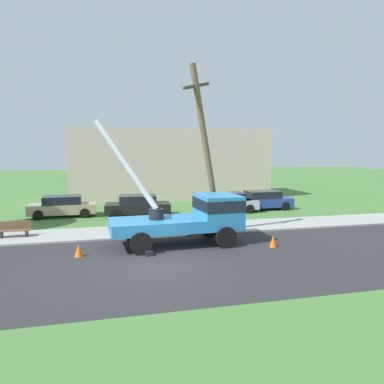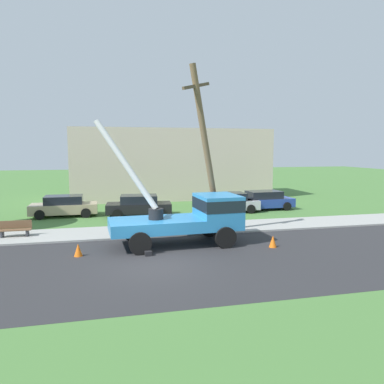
{
  "view_description": "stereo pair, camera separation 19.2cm",
  "coord_description": "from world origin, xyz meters",
  "px_view_note": "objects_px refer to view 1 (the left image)",
  "views": [
    {
      "loc": [
        -2.07,
        -14.18,
        4.58
      ],
      "look_at": [
        2.48,
        4.28,
        2.36
      ],
      "focal_mm": 34.46,
      "sensor_mm": 36.0,
      "label": 1
    },
    {
      "loc": [
        -1.88,
        -14.22,
        4.58
      ],
      "look_at": [
        2.48,
        4.28,
        2.36
      ],
      "focal_mm": 34.46,
      "sensor_mm": 36.0,
      "label": 2
    }
  ],
  "objects_px": {
    "leaning_utility_pole": "(206,150)",
    "traffic_cone_ahead": "(273,241)",
    "parked_sedan_tan": "(63,206)",
    "park_bench": "(14,230)",
    "traffic_cone_behind": "(79,250)",
    "utility_truck": "(193,215)",
    "parked_sedan_silver": "(227,202)",
    "parked_sedan_black": "(138,205)",
    "parked_sedan_blue": "(263,200)"
  },
  "relations": [
    {
      "from": "leaning_utility_pole",
      "to": "park_bench",
      "type": "xyz_separation_m",
      "value": [
        -9.78,
        1.6,
        -4.07
      ]
    },
    {
      "from": "park_bench",
      "to": "traffic_cone_ahead",
      "type": "bearing_deg",
      "value": -21.04
    },
    {
      "from": "utility_truck",
      "to": "parked_sedan_tan",
      "type": "distance_m",
      "value": 11.41
    },
    {
      "from": "utility_truck",
      "to": "parked_sedan_silver",
      "type": "height_order",
      "value": "utility_truck"
    },
    {
      "from": "traffic_cone_behind",
      "to": "parked_sedan_blue",
      "type": "height_order",
      "value": "parked_sedan_blue"
    },
    {
      "from": "parked_sedan_tan",
      "to": "leaning_utility_pole",
      "type": "bearing_deg",
      "value": -43.56
    },
    {
      "from": "utility_truck",
      "to": "parked_sedan_silver",
      "type": "distance_m",
      "value": 9.35
    },
    {
      "from": "utility_truck",
      "to": "parked_sedan_silver",
      "type": "bearing_deg",
      "value": 60.66
    },
    {
      "from": "parked_sedan_tan",
      "to": "parked_sedan_black",
      "type": "distance_m",
      "value": 5.08
    },
    {
      "from": "parked_sedan_tan",
      "to": "utility_truck",
      "type": "bearing_deg",
      "value": -53.03
    },
    {
      "from": "leaning_utility_pole",
      "to": "parked_sedan_tan",
      "type": "relative_size",
      "value": 2.0
    },
    {
      "from": "leaning_utility_pole",
      "to": "traffic_cone_behind",
      "type": "relative_size",
      "value": 15.75
    },
    {
      "from": "parked_sedan_tan",
      "to": "traffic_cone_ahead",
      "type": "bearing_deg",
      "value": -45.79
    },
    {
      "from": "traffic_cone_ahead",
      "to": "traffic_cone_behind",
      "type": "xyz_separation_m",
      "value": [
        -8.78,
        0.57,
        0.0
      ]
    },
    {
      "from": "parked_sedan_black",
      "to": "park_bench",
      "type": "bearing_deg",
      "value": -143.34
    },
    {
      "from": "leaning_utility_pole",
      "to": "traffic_cone_ahead",
      "type": "height_order",
      "value": "leaning_utility_pole"
    },
    {
      "from": "traffic_cone_ahead",
      "to": "parked_sedan_silver",
      "type": "bearing_deg",
      "value": 83.78
    },
    {
      "from": "parked_sedan_black",
      "to": "park_bench",
      "type": "height_order",
      "value": "parked_sedan_black"
    },
    {
      "from": "leaning_utility_pole",
      "to": "parked_sedan_black",
      "type": "bearing_deg",
      "value": 113.96
    },
    {
      "from": "park_bench",
      "to": "utility_truck",
      "type": "bearing_deg",
      "value": -19.86
    },
    {
      "from": "traffic_cone_ahead",
      "to": "traffic_cone_behind",
      "type": "distance_m",
      "value": 8.8
    },
    {
      "from": "traffic_cone_ahead",
      "to": "parked_sedan_silver",
      "type": "xyz_separation_m",
      "value": [
        1.06,
        9.68,
        0.43
      ]
    },
    {
      "from": "traffic_cone_behind",
      "to": "parked_sedan_tan",
      "type": "relative_size",
      "value": 0.13
    },
    {
      "from": "traffic_cone_ahead",
      "to": "parked_sedan_black",
      "type": "xyz_separation_m",
      "value": [
        -5.36,
        9.75,
        0.43
      ]
    },
    {
      "from": "utility_truck",
      "to": "leaning_utility_pole",
      "type": "bearing_deg",
      "value": 53.77
    },
    {
      "from": "leaning_utility_pole",
      "to": "parked_sedan_black",
      "type": "distance_m",
      "value": 8.24
    },
    {
      "from": "parked_sedan_silver",
      "to": "parked_sedan_blue",
      "type": "relative_size",
      "value": 0.99
    },
    {
      "from": "parked_sedan_silver",
      "to": "parked_sedan_black",
      "type": "bearing_deg",
      "value": 179.39
    },
    {
      "from": "utility_truck",
      "to": "traffic_cone_ahead",
      "type": "relative_size",
      "value": 12.27
    },
    {
      "from": "parked_sedan_tan",
      "to": "parked_sedan_blue",
      "type": "height_order",
      "value": "same"
    },
    {
      "from": "utility_truck",
      "to": "traffic_cone_ahead",
      "type": "xyz_separation_m",
      "value": [
        3.51,
        -1.55,
        -1.13
      ]
    },
    {
      "from": "traffic_cone_behind",
      "to": "parked_sedan_blue",
      "type": "xyz_separation_m",
      "value": [
        12.88,
        9.59,
        0.43
      ]
    },
    {
      "from": "leaning_utility_pole",
      "to": "traffic_cone_behind",
      "type": "distance_m",
      "value": 8.07
    },
    {
      "from": "leaning_utility_pole",
      "to": "parked_sedan_tan",
      "type": "xyz_separation_m",
      "value": [
        -7.97,
        7.58,
        -3.82
      ]
    },
    {
      "from": "parked_sedan_black",
      "to": "parked_sedan_blue",
      "type": "distance_m",
      "value": 9.48
    },
    {
      "from": "park_bench",
      "to": "traffic_cone_behind",
      "type": "bearing_deg",
      "value": -50.49
    },
    {
      "from": "traffic_cone_behind",
      "to": "park_bench",
      "type": "relative_size",
      "value": 0.35
    },
    {
      "from": "parked_sedan_blue",
      "to": "park_bench",
      "type": "height_order",
      "value": "parked_sedan_blue"
    },
    {
      "from": "traffic_cone_ahead",
      "to": "traffic_cone_behind",
      "type": "relative_size",
      "value": 1.0
    },
    {
      "from": "utility_truck",
      "to": "parked_sedan_tan",
      "type": "relative_size",
      "value": 1.56
    },
    {
      "from": "utility_truck",
      "to": "parked_sedan_silver",
      "type": "xyz_separation_m",
      "value": [
        4.57,
        8.13,
        -0.7
      ]
    },
    {
      "from": "parked_sedan_blue",
      "to": "parked_sedan_silver",
      "type": "bearing_deg",
      "value": -171.21
    },
    {
      "from": "parked_sedan_tan",
      "to": "park_bench",
      "type": "xyz_separation_m",
      "value": [
        -1.81,
        -5.97,
        -0.25
      ]
    },
    {
      "from": "traffic_cone_ahead",
      "to": "park_bench",
      "type": "relative_size",
      "value": 0.35
    },
    {
      "from": "parked_sedan_tan",
      "to": "park_bench",
      "type": "bearing_deg",
      "value": -106.83
    },
    {
      "from": "utility_truck",
      "to": "traffic_cone_behind",
      "type": "relative_size",
      "value": 12.27
    },
    {
      "from": "parked_sedan_black",
      "to": "parked_sedan_silver",
      "type": "distance_m",
      "value": 6.42
    },
    {
      "from": "parked_sedan_tan",
      "to": "park_bench",
      "type": "height_order",
      "value": "parked_sedan_tan"
    },
    {
      "from": "leaning_utility_pole",
      "to": "traffic_cone_ahead",
      "type": "bearing_deg",
      "value": -52.08
    },
    {
      "from": "utility_truck",
      "to": "parked_sedan_blue",
      "type": "height_order",
      "value": "utility_truck"
    }
  ]
}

